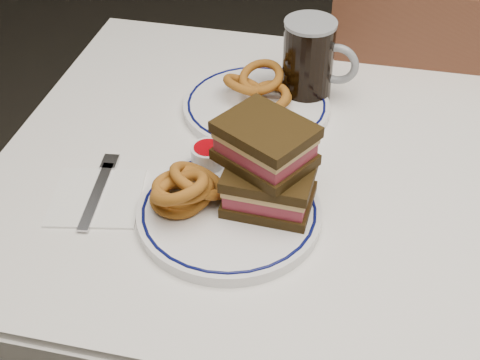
% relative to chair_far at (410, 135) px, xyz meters
% --- Properties ---
extents(dining_table, '(1.27, 0.87, 0.75)m').
position_rel_chair_far_xyz_m(dining_table, '(-0.09, -0.49, 0.15)').
color(dining_table, silver).
rests_on(dining_table, floor).
extents(chair_far, '(0.42, 0.42, 0.91)m').
position_rel_chair_far_xyz_m(chair_far, '(0.00, 0.00, 0.00)').
color(chair_far, '#3F2014').
rests_on(chair_far, floor).
extents(main_plate, '(0.28, 0.28, 0.02)m').
position_rel_chair_far_xyz_m(main_plate, '(-0.29, -0.64, 0.27)').
color(main_plate, white).
rests_on(main_plate, dining_table).
extents(reuben_sandwich, '(0.16, 0.16, 0.13)m').
position_rel_chair_far_xyz_m(reuben_sandwich, '(-0.24, -0.61, 0.34)').
color(reuben_sandwich, black).
rests_on(reuben_sandwich, main_plate).
extents(onion_rings_main, '(0.12, 0.14, 0.09)m').
position_rel_chair_far_xyz_m(onion_rings_main, '(-0.36, -0.64, 0.31)').
color(onion_rings_main, brown).
rests_on(onion_rings_main, main_plate).
extents(ketchup_ramekin, '(0.06, 0.06, 0.03)m').
position_rel_chair_far_xyz_m(ketchup_ramekin, '(-0.35, -0.54, 0.29)').
color(ketchup_ramekin, white).
rests_on(ketchup_ramekin, main_plate).
extents(beer_mug, '(0.14, 0.10, 0.16)m').
position_rel_chair_far_xyz_m(beer_mug, '(-0.23, -0.29, 0.34)').
color(beer_mug, black).
rests_on(beer_mug, dining_table).
extents(far_plate, '(0.27, 0.27, 0.02)m').
position_rel_chair_far_xyz_m(far_plate, '(-0.31, -0.35, 0.27)').
color(far_plate, white).
rests_on(far_plate, dining_table).
extents(onion_rings_far, '(0.14, 0.12, 0.07)m').
position_rel_chair_far_xyz_m(onion_rings_far, '(-0.31, -0.34, 0.30)').
color(onion_rings_far, brown).
rests_on(onion_rings_far, far_plate).
extents(napkin_fork, '(0.16, 0.19, 0.01)m').
position_rel_chair_far_xyz_m(napkin_fork, '(-0.51, -0.64, 0.26)').
color(napkin_fork, white).
rests_on(napkin_fork, dining_table).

